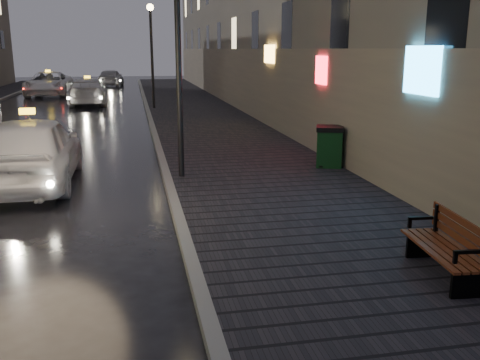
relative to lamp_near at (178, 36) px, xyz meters
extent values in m
plane|color=black|center=(-1.85, -6.00, -3.49)|extent=(120.00, 120.00, 0.00)
cube|color=black|center=(2.05, 15.00, -3.41)|extent=(4.60, 58.00, 0.15)
cube|color=slate|center=(-0.35, 15.00, -3.41)|extent=(0.20, 58.00, 0.15)
cylinder|color=black|center=(0.00, 0.00, -0.84)|extent=(0.14, 0.14, 5.00)
cylinder|color=black|center=(0.00, 16.00, -0.84)|extent=(0.14, 0.14, 5.00)
sphere|color=#FFD88C|center=(0.00, 16.00, 1.76)|extent=(0.36, 0.36, 0.36)
cube|color=black|center=(2.91, -7.36, -3.16)|extent=(0.46, 0.10, 0.36)
cube|color=black|center=(2.86, -7.35, -2.72)|extent=(0.38, 0.08, 0.05)
cube|color=black|center=(3.03, -6.00, -3.16)|extent=(0.46, 0.10, 0.36)
cube|color=black|center=(3.23, -6.02, -2.84)|extent=(0.06, 0.06, 0.63)
cube|color=black|center=(2.99, -6.00, -2.72)|extent=(0.38, 0.08, 0.05)
cube|color=#4A1F0F|center=(2.97, -6.68, -2.95)|extent=(0.71, 1.68, 0.04)
cube|color=#4A1F0F|center=(3.19, -6.70, -2.69)|extent=(0.18, 1.63, 0.36)
cube|color=black|center=(3.95, 0.35, -2.86)|extent=(0.83, 0.83, 0.95)
cube|color=black|center=(3.95, 0.35, -2.33)|extent=(0.90, 0.90, 0.12)
imported|color=silver|center=(-3.52, 0.33, -2.63)|extent=(2.03, 5.03, 1.71)
imported|color=silver|center=(-3.62, 19.91, -2.72)|extent=(2.27, 5.34, 1.54)
imported|color=white|center=(-6.79, 26.92, -2.67)|extent=(2.89, 5.99, 1.65)
imported|color=#9E9EA6|center=(-2.85, 35.71, -2.74)|extent=(2.31, 4.60, 1.50)
camera|label=1|loc=(-1.11, -12.84, -0.30)|focal=40.00mm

